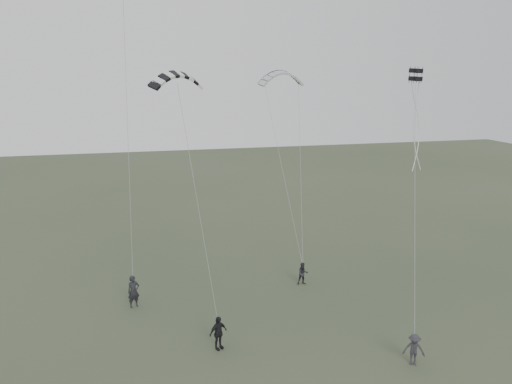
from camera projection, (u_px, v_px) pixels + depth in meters
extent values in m
plane|color=#35422B|center=(250.00, 347.00, 25.50)|extent=(140.00, 140.00, 0.00)
imported|color=black|center=(134.00, 291.00, 29.74)|extent=(0.82, 0.66, 1.96)
imported|color=#25252A|center=(303.00, 274.00, 33.01)|extent=(0.77, 0.62, 1.49)
imported|color=black|center=(218.00, 333.00, 25.15)|extent=(1.12, 0.84, 1.76)
imported|color=#2A2A30|center=(414.00, 350.00, 23.80)|extent=(1.18, 0.99, 1.58)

